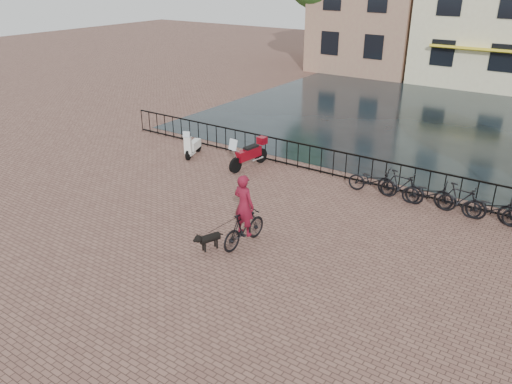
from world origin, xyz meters
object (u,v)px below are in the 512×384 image
Objects in this scene: dog at (210,240)px; motorcycle at (249,151)px; cyclist at (244,215)px; scooter at (193,141)px.

motorcycle reaches higher than dog.
cyclist reaches higher than dog.
dog is at bearing -57.00° from motorcycle.
cyclist is 7.58m from scooter.
scooter is (-5.34, 5.42, 0.34)m from dog.
motorcycle is at bearing -13.58° from scooter.
cyclist is 1.76× the size of scooter.
cyclist is 1.17m from dog.
scooter reaches higher than dog.
dog is (-0.62, -0.75, -0.65)m from cyclist.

